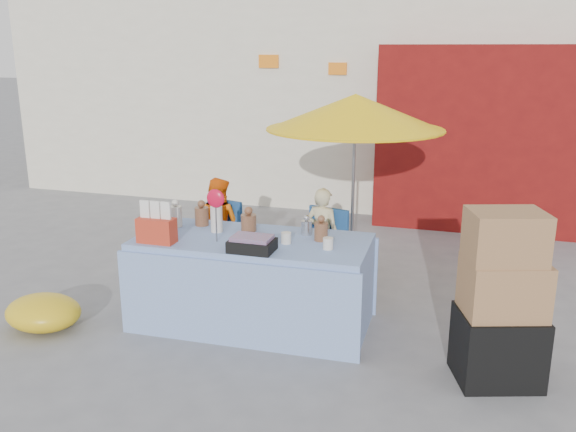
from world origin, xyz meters
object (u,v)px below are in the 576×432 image
(umbrella, at_px, (355,113))
(vendor_orange, at_px, (219,225))
(chair_right, at_px, (319,264))
(box_stack, at_px, (501,305))
(market_table, at_px, (252,280))
(vendor_beige, at_px, (322,235))
(chair_left, at_px, (215,253))

(umbrella, bearing_deg, vendor_orange, -174.47)
(chair_right, height_order, vendor_orange, vendor_orange)
(umbrella, bearing_deg, chair_right, -136.12)
(vendor_orange, xyz_separation_m, box_stack, (3.08, -1.65, 0.08))
(chair_right, xyz_separation_m, umbrella, (0.30, 0.28, 1.64))
(market_table, distance_m, vendor_beige, 1.30)
(market_table, height_order, vendor_orange, market_table)
(market_table, relative_size, chair_left, 2.64)
(umbrella, bearing_deg, vendor_beige, -153.43)
(chair_right, distance_m, umbrella, 1.69)
(chair_left, bearing_deg, vendor_beige, 20.53)
(market_table, bearing_deg, chair_right, 69.62)
(chair_right, relative_size, vendor_beige, 0.78)
(chair_right, relative_size, box_stack, 0.61)
(market_table, height_order, chair_left, market_table)
(vendor_orange, bearing_deg, box_stack, 166.19)
(chair_left, xyz_separation_m, box_stack, (3.08, -1.51, 0.39))
(vendor_beige, relative_size, box_stack, 0.78)
(box_stack, bearing_deg, umbrella, 130.38)
(umbrella, height_order, box_stack, umbrella)
(vendor_orange, bearing_deg, chair_left, 106.03)
(chair_right, distance_m, box_stack, 2.40)
(market_table, height_order, box_stack, box_stack)
(chair_right, bearing_deg, market_table, -94.38)
(market_table, distance_m, box_stack, 2.25)
(market_table, relative_size, vendor_beige, 2.06)
(chair_left, bearing_deg, vendor_orange, 106.03)
(market_table, relative_size, umbrella, 1.07)
(chair_right, xyz_separation_m, vendor_orange, (-1.25, 0.13, 0.31))
(box_stack, bearing_deg, vendor_orange, 151.83)
(chair_left, distance_m, chair_right, 1.25)
(chair_left, relative_size, vendor_orange, 0.76)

